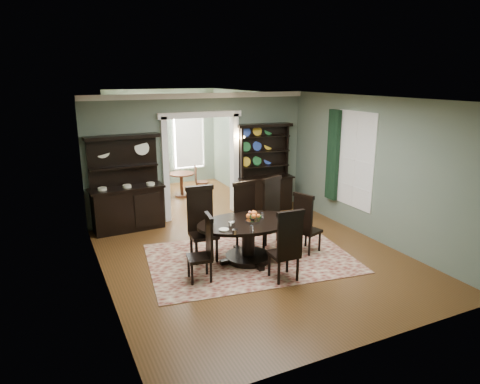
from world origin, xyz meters
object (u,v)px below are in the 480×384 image
Objects in this scene: sideboard at (127,197)px; parlor_table at (181,181)px; dining_table at (248,233)px; welsh_dresser at (264,179)px.

sideboard reaches higher than parlor_table.
dining_table is 3.26m from welsh_dresser.
parlor_table is at bearing 91.37° from dining_table.
welsh_dresser is 2.66m from parlor_table.
dining_table is at bearing -92.74° from parlor_table.
dining_table is at bearing -117.72° from welsh_dresser.
parlor_table is at bearing 132.62° from welsh_dresser.
dining_table is 0.92× the size of welsh_dresser.
sideboard reaches higher than dining_table.
dining_table is at bearing -60.53° from sideboard.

